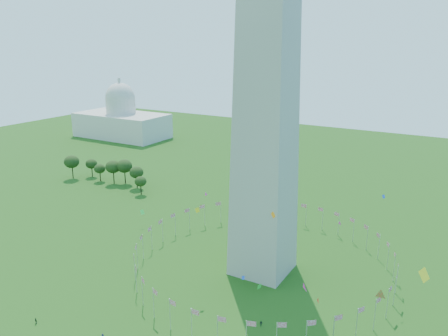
# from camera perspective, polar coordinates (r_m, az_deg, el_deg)

# --- Properties ---
(flag_ring) EXTENTS (80.24, 80.24, 9.00)m
(flag_ring) POSITION_cam_1_polar(r_m,az_deg,el_deg) (142.27, 5.05, -11.48)
(flag_ring) COLOR silver
(flag_ring) RESTS_ON ground
(capitol_building) EXTENTS (70.00, 35.00, 46.00)m
(capitol_building) POSITION_cam_1_polar(r_m,az_deg,el_deg) (340.81, -13.33, 7.77)
(capitol_building) COLOR beige
(capitol_building) RESTS_ON ground
(kites_aloft) EXTENTS (124.35, 69.26, 34.41)m
(kites_aloft) POSITION_cam_1_polar(r_m,az_deg,el_deg) (108.70, 7.87, -12.51)
(kites_aloft) COLOR #CC2699
(kites_aloft) RESTS_ON ground
(tree_line_west) EXTENTS (55.16, 15.61, 12.54)m
(tree_line_west) POSITION_cam_1_polar(r_m,az_deg,el_deg) (232.03, -14.80, -0.56)
(tree_line_west) COLOR #274416
(tree_line_west) RESTS_ON ground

